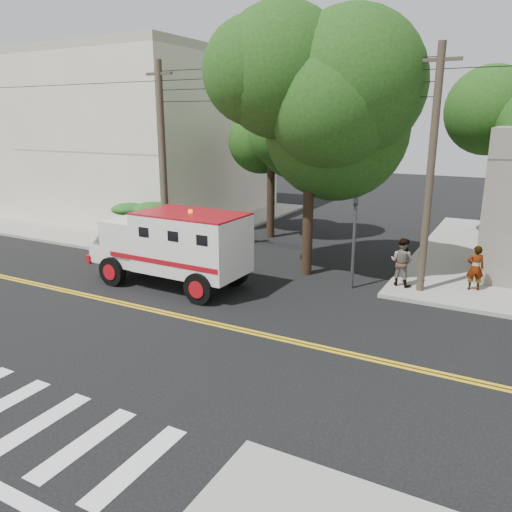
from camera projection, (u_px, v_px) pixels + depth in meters
The scene contains 13 objects.
ground at pixel (190, 319), 16.70m from camera, with size 100.00×100.00×0.00m, color black.
sidewalk_nw at pixel (144, 215), 34.31m from camera, with size 17.00×17.00×0.15m, color gray.
building_left at pixel (132, 138), 35.15m from camera, with size 16.00×14.00×10.00m, color beige.
utility_pole_left at pixel (163, 163), 23.16m from camera, with size 0.28×0.28×9.00m, color #382D23.
utility_pole_right at pixel (430, 175), 17.90m from camera, with size 0.28×0.28×9.00m, color #382D23.
tree_main at pixel (319, 99), 19.18m from camera, with size 6.08×5.70×9.85m.
tree_left at pixel (275, 133), 26.41m from camera, with size 4.48×4.20×7.70m.
traffic_signal at pixel (354, 233), 19.13m from camera, with size 0.15×0.18×3.60m.
accessibility_sign at pixel (159, 227), 24.41m from camera, with size 0.45×0.10×2.02m.
palm_planter at pixel (145, 217), 25.29m from camera, with size 3.52×2.63×2.36m.
armored_truck at pixel (174, 244), 19.56m from camera, with size 6.73×2.84×3.03m.
pedestrian_a at pixel (475, 268), 18.86m from camera, with size 0.63×0.42×1.73m, color gray.
pedestrian_b at pixel (402, 262), 19.35m from camera, with size 0.93×0.72×1.91m, color gray.
Camera 1 is at (9.32, -12.64, 6.45)m, focal length 35.00 mm.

